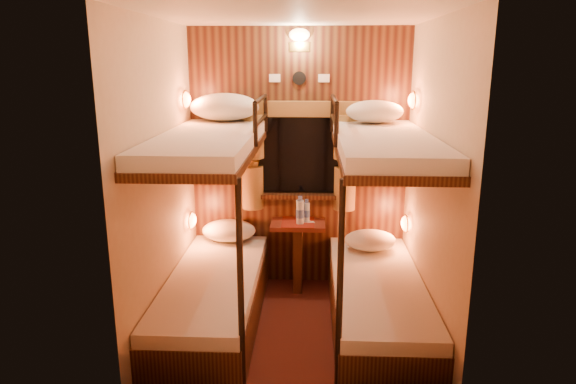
# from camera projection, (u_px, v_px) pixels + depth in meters

# --- Properties ---
(floor) EXTENTS (2.10, 2.10, 0.00)m
(floor) POSITION_uv_depth(u_px,v_px,m) (295.00, 333.00, 4.08)
(floor) COLOR #3D1B10
(floor) RESTS_ON ground
(ceiling) EXTENTS (2.10, 2.10, 0.00)m
(ceiling) POSITION_uv_depth(u_px,v_px,m) (296.00, 15.00, 3.49)
(ceiling) COLOR silver
(ceiling) RESTS_ON wall_back
(wall_back) EXTENTS (2.40, 0.00, 2.40)m
(wall_back) POSITION_uv_depth(u_px,v_px,m) (299.00, 160.00, 4.80)
(wall_back) COLOR #C6B293
(wall_back) RESTS_ON floor
(wall_front) EXTENTS (2.40, 0.00, 2.40)m
(wall_front) POSITION_uv_depth(u_px,v_px,m) (288.00, 233.00, 2.77)
(wall_front) COLOR #C6B293
(wall_front) RESTS_ON floor
(wall_left) EXTENTS (0.00, 2.40, 2.40)m
(wall_left) POSITION_uv_depth(u_px,v_px,m) (162.00, 185.00, 3.83)
(wall_left) COLOR #C6B293
(wall_left) RESTS_ON floor
(wall_right) EXTENTS (0.00, 2.40, 2.40)m
(wall_right) POSITION_uv_depth(u_px,v_px,m) (432.00, 188.00, 3.74)
(wall_right) COLOR #C6B293
(wall_right) RESTS_ON floor
(back_panel) EXTENTS (2.00, 0.03, 2.40)m
(back_panel) POSITION_uv_depth(u_px,v_px,m) (299.00, 160.00, 4.79)
(back_panel) COLOR black
(back_panel) RESTS_ON floor
(bunk_left) EXTENTS (0.72, 1.90, 1.82)m
(bunk_left) POSITION_uv_depth(u_px,v_px,m) (213.00, 262.00, 4.04)
(bunk_left) COLOR black
(bunk_left) RESTS_ON floor
(bunk_right) EXTENTS (0.72, 1.90, 1.82)m
(bunk_right) POSITION_uv_depth(u_px,v_px,m) (378.00, 265.00, 3.98)
(bunk_right) COLOR black
(bunk_right) RESTS_ON floor
(window) EXTENTS (1.00, 0.12, 0.79)m
(window) POSITION_uv_depth(u_px,v_px,m) (299.00, 163.00, 4.76)
(window) COLOR black
(window) RESTS_ON back_panel
(curtains) EXTENTS (1.10, 0.22, 1.00)m
(curtains) POSITION_uv_depth(u_px,v_px,m) (299.00, 155.00, 4.71)
(curtains) COLOR olive
(curtains) RESTS_ON back_panel
(back_fixtures) EXTENTS (0.54, 0.09, 0.48)m
(back_fixtures) POSITION_uv_depth(u_px,v_px,m) (299.00, 44.00, 4.49)
(back_fixtures) COLOR black
(back_fixtures) RESTS_ON back_panel
(reading_lamps) EXTENTS (2.00, 0.20, 1.25)m
(reading_lamps) POSITION_uv_depth(u_px,v_px,m) (298.00, 163.00, 4.45)
(reading_lamps) COLOR orange
(reading_lamps) RESTS_ON wall_left
(table) EXTENTS (0.50, 0.34, 0.66)m
(table) POSITION_uv_depth(u_px,v_px,m) (298.00, 246.00, 4.80)
(table) COLOR #532213
(table) RESTS_ON floor
(bottle_left) EXTENTS (0.08, 0.08, 0.26)m
(bottle_left) POSITION_uv_depth(u_px,v_px,m) (300.00, 212.00, 4.67)
(bottle_left) COLOR #99BFE5
(bottle_left) RESTS_ON table
(bottle_right) EXTENTS (0.06, 0.06, 0.22)m
(bottle_right) POSITION_uv_depth(u_px,v_px,m) (306.00, 212.00, 4.73)
(bottle_right) COLOR #99BFE5
(bottle_right) RESTS_ON table
(sachet_a) EXTENTS (0.08, 0.07, 0.01)m
(sachet_a) POSITION_uv_depth(u_px,v_px,m) (308.00, 222.00, 4.75)
(sachet_a) COLOR silver
(sachet_a) RESTS_ON table
(sachet_b) EXTENTS (0.08, 0.06, 0.01)m
(sachet_b) POSITION_uv_depth(u_px,v_px,m) (311.00, 222.00, 4.74)
(sachet_b) COLOR silver
(sachet_b) RESTS_ON table
(pillow_lower_left) EXTENTS (0.50, 0.36, 0.20)m
(pillow_lower_left) POSITION_uv_depth(u_px,v_px,m) (229.00, 230.00, 4.81)
(pillow_lower_left) COLOR white
(pillow_lower_left) RESTS_ON bunk_left
(pillow_lower_right) EXTENTS (0.46, 0.33, 0.18)m
(pillow_lower_right) POSITION_uv_depth(u_px,v_px,m) (370.00, 240.00, 4.58)
(pillow_lower_right) COLOR white
(pillow_lower_right) RESTS_ON bunk_right
(pillow_upper_left) EXTENTS (0.61, 0.44, 0.24)m
(pillow_upper_left) POSITION_uv_depth(u_px,v_px,m) (225.00, 107.00, 4.50)
(pillow_upper_left) COLOR white
(pillow_upper_left) RESTS_ON bunk_left
(pillow_upper_right) EXTENTS (0.49, 0.35, 0.19)m
(pillow_upper_right) POSITION_uv_depth(u_px,v_px,m) (375.00, 112.00, 4.35)
(pillow_upper_right) COLOR white
(pillow_upper_right) RESTS_ON bunk_right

